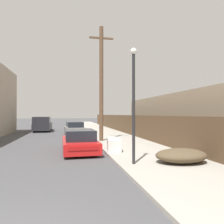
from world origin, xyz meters
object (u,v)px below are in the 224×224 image
utility_pole (101,82)px  street_lamp (134,96)px  parked_sports_car_red (79,141)px  brush_pile (181,155)px  discarded_fridge (114,144)px  car_parked_mid (74,129)px  pickup_truck (43,124)px

utility_pole → street_lamp: (0.09, -7.73, -1.69)m
parked_sports_car_red → brush_pile: bearing=-48.4°
discarded_fridge → car_parked_mid: car_parked_mid is taller
pickup_truck → car_parked_mid: bearing=122.7°
car_parked_mid → brush_pile: car_parked_mid is taller
discarded_fridge → street_lamp: 4.11m
discarded_fridge → parked_sports_car_red: parked_sports_car_red is taller
utility_pole → brush_pile: (2.07, -7.89, -4.09)m
car_parked_mid → utility_pole: (1.76, -6.05, 3.87)m
parked_sports_car_red → brush_pile: (3.89, -4.18, -0.16)m
street_lamp → brush_pile: size_ratio=2.14×
street_lamp → pickup_truck: bearing=105.8°
utility_pole → brush_pile: utility_pole is taller
pickup_truck → discarded_fridge: bearing=108.2°
parked_sports_car_red → street_lamp: size_ratio=1.01×
discarded_fridge → brush_pile: size_ratio=0.79×
parked_sports_car_red → pickup_truck: (-3.58, 15.35, 0.33)m
car_parked_mid → utility_pole: utility_pole is taller
pickup_truck → street_lamp: (5.49, -19.37, 1.92)m
street_lamp → discarded_fridge: bearing=91.3°
discarded_fridge → utility_pole: 5.95m
car_parked_mid → discarded_fridge: bearing=-85.3°
car_parked_mid → utility_pole: size_ratio=0.49×
parked_sports_car_red → brush_pile: parked_sports_car_red is taller
parked_sports_car_red → utility_pole: utility_pole is taller
discarded_fridge → brush_pile: 4.08m
brush_pile → parked_sports_car_red: bearing=133.0°
discarded_fridge → pickup_truck: 16.90m
parked_sports_car_red → discarded_fridge: bearing=-20.9°
utility_pole → street_lamp: utility_pole is taller
car_parked_mid → street_lamp: (1.85, -13.78, 2.19)m
utility_pole → parked_sports_car_red: bearing=-116.2°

